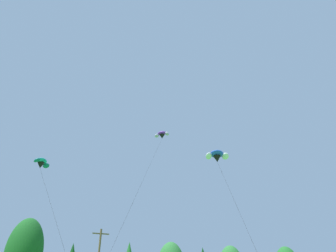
% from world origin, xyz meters
% --- Properties ---
extents(parafoil_kite_high_purple, '(12.92, 18.56, 24.26)m').
position_xyz_m(parafoil_kite_high_purple, '(7.49, 44.59, 24.78)').
color(parafoil_kite_high_purple, purple).
extents(parafoil_kite_mid_blue_white, '(7.44, 15.37, 15.17)m').
position_xyz_m(parafoil_kite_mid_blue_white, '(9.28, 31.41, 16.06)').
color(parafoil_kite_mid_blue_white, blue).
extents(parafoil_kite_far_teal, '(5.49, 8.56, 13.07)m').
position_xyz_m(parafoil_kite_far_teal, '(-8.90, 34.70, 13.71)').
color(parafoil_kite_far_teal, teal).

